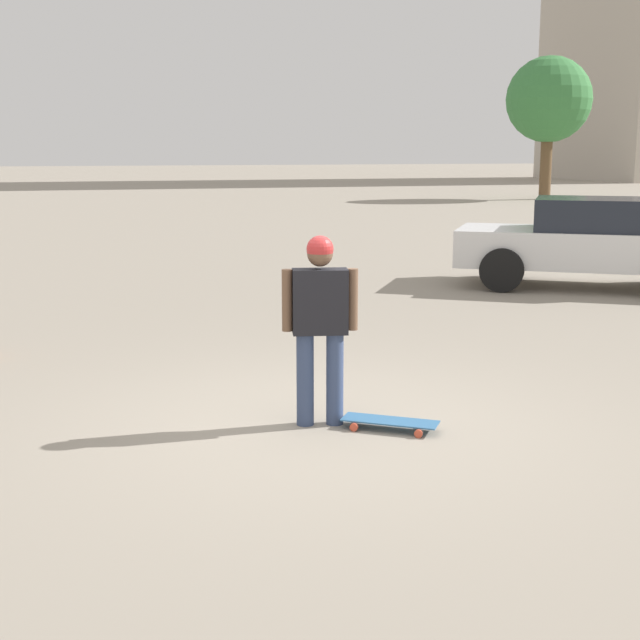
{
  "coord_description": "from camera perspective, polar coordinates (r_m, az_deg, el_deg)",
  "views": [
    {
      "loc": [
        2.0,
        6.82,
        2.26
      ],
      "look_at": [
        0.0,
        0.0,
        0.88
      ],
      "focal_mm": 50.0,
      "sensor_mm": 36.0,
      "label": 1
    }
  ],
  "objects": [
    {
      "name": "car_parked_near",
      "position": [
        15.21,
        16.81,
        4.86
      ],
      "size": [
        4.42,
        3.69,
        1.46
      ],
      "rotation": [
        0.0,
        0.0,
        -0.57
      ],
      "color": "silver",
      "rests_on": "ground_plane"
    },
    {
      "name": "tree_distant",
      "position": [
        41.15,
        14.44,
        13.46
      ],
      "size": [
        3.71,
        3.71,
        6.18
      ],
      "color": "brown",
      "rests_on": "ground_plane"
    },
    {
      "name": "person",
      "position": [
        7.23,
        -0.0,
        0.28
      ],
      "size": [
        0.61,
        0.28,
        1.57
      ],
      "rotation": [
        0.0,
        0.0,
        2.94
      ],
      "color": "#38476B",
      "rests_on": "ground_plane"
    },
    {
      "name": "ground_plane",
      "position": [
        7.46,
        -0.0,
        -6.68
      ],
      "size": [
        220.0,
        220.0,
        0.0
      ],
      "primitive_type": "plane",
      "color": "gray"
    },
    {
      "name": "skateboard",
      "position": [
        7.32,
        4.5,
        -6.51
      ],
      "size": [
        0.78,
        0.64,
        0.08
      ],
      "rotation": [
        0.0,
        0.0,
        -0.61
      ],
      "color": "#336693",
      "rests_on": "ground_plane"
    }
  ]
}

